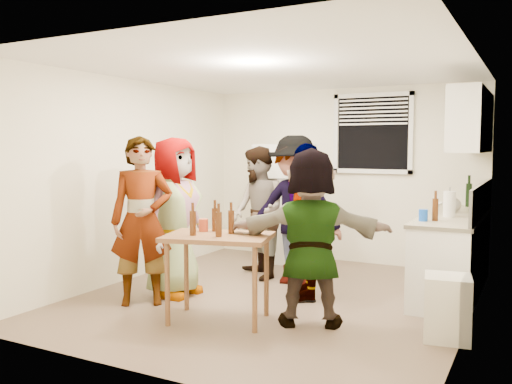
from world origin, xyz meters
The scene contains 23 objects.
room centered at (0.00, 0.00, 0.00)m, with size 4.00×4.50×2.50m, color white, non-canonical shape.
window centered at (0.45, 2.21, 1.85)m, with size 1.12×0.10×1.06m, color white, non-canonical shape.
refrigerator centered at (-0.75, 1.88, 0.85)m, with size 0.70×0.70×1.70m, color white.
counter_lower centered at (1.70, 1.15, 0.43)m, with size 0.60×2.20×0.86m, color white.
countertop centered at (1.70, 1.15, 0.88)m, with size 0.64×2.22×0.04m, color beige.
backsplash centered at (1.99, 1.15, 1.08)m, with size 0.03×2.20×0.36m, color #ABA79E.
upper_cabinets centered at (1.83, 1.35, 1.95)m, with size 0.34×1.60×0.70m, color white.
kettle centered at (1.65, 1.35, 0.90)m, with size 0.24×0.20×0.20m, color silver, non-canonical shape.
paper_towel centered at (1.68, 0.91, 0.90)m, with size 0.13×0.13×0.28m, color white.
wine_bottle centered at (1.75, 2.07, 0.90)m, with size 0.08×0.08×0.30m, color black.
beer_bottle_counter centered at (1.60, 0.49, 0.90)m, with size 0.06×0.06×0.23m, color #47230C.
blue_cup centered at (1.50, 0.42, 0.90)m, with size 0.09×0.09×0.12m, color blue.
picture_frame centered at (1.92, 1.57, 0.98)m, with size 0.02×0.19×0.16m, color gold.
trash_bin centered at (1.88, -0.47, 0.25)m, with size 0.38×0.38×0.56m, color silver.
serving_table centered at (-0.14, -0.95, 0.00)m, with size 0.99×0.66×0.83m, color brown, non-canonical shape.
beer_bottle_table centered at (-0.06, -0.83, 0.83)m, with size 0.06×0.06×0.22m, color #47230C.
red_cup centered at (-0.37, -0.84, 0.83)m, with size 0.09×0.09×0.12m, color #B64023.
guest_grey centered at (-1.05, -0.39, 0.00)m, with size 0.86×1.77×0.56m, color gray.
guest_stripe centered at (-1.15, -0.84, 0.00)m, with size 0.65×1.77×0.42m, color #141933.
guest_back_left centered at (-0.59, 0.74, 0.00)m, with size 0.81×1.67×0.63m, color brown.
guest_back_right centered at (-0.07, 0.71, 0.00)m, with size 1.16×1.80×0.67m, color #3B3B40.
guest_black centered at (0.31, 0.15, 0.00)m, with size 1.00×1.70×0.42m, color black.
guest_orange centered at (0.68, -0.64, 0.00)m, with size 1.53×1.66×0.49m, color #D15E41.
Camera 1 is at (2.54, -5.27, 1.66)m, focal length 38.00 mm.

